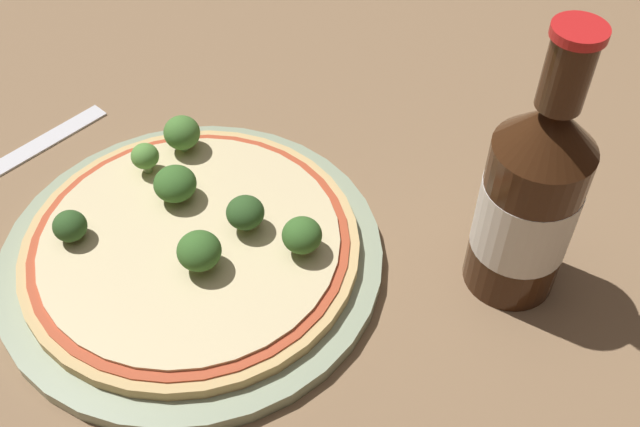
{
  "coord_description": "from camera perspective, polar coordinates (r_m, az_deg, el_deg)",
  "views": [
    {
      "loc": [
        0.33,
        -0.17,
        0.44
      ],
      "look_at": [
        0.07,
        0.07,
        0.06
      ],
      "focal_mm": 42.0,
      "sensor_mm": 36.0,
      "label": 1
    }
  ],
  "objects": [
    {
      "name": "fork",
      "position": [
        0.7,
        -22.8,
        3.56
      ],
      "size": [
        0.03,
        0.2,
        0.0
      ],
      "rotation": [
        0.0,
        0.0,
        1.62
      ],
      "color": "silver",
      "rests_on": "ground_plane"
    },
    {
      "name": "broccoli_floret_5",
      "position": [
        0.55,
        -5.72,
        0.06
      ],
      "size": [
        0.03,
        0.03,
        0.03
      ],
      "color": "#89A866",
      "rests_on": "pizza"
    },
    {
      "name": "broccoli_floret_6",
      "position": [
        0.57,
        -18.52,
        -0.92
      ],
      "size": [
        0.02,
        0.02,
        0.02
      ],
      "color": "#89A866",
      "rests_on": "pizza"
    },
    {
      "name": "broccoli_floret_0",
      "position": [
        0.61,
        -13.18,
        4.24
      ],
      "size": [
        0.02,
        0.02,
        0.03
      ],
      "color": "#89A866",
      "rests_on": "pizza"
    },
    {
      "name": "broccoli_floret_3",
      "position": [
        0.53,
        -9.28,
        -2.91
      ],
      "size": [
        0.03,
        0.03,
        0.03
      ],
      "color": "#89A866",
      "rests_on": "pizza"
    },
    {
      "name": "ground_plane",
      "position": [
        0.58,
        -10.37,
        -4.1
      ],
      "size": [
        3.0,
        3.0,
        0.0
      ],
      "primitive_type": "plane",
      "color": "#846647"
    },
    {
      "name": "plate",
      "position": [
        0.58,
        -9.54,
        -3.36
      ],
      "size": [
        0.29,
        0.29,
        0.01
      ],
      "color": "#93A384",
      "rests_on": "ground_plane"
    },
    {
      "name": "beer_bottle",
      "position": [
        0.52,
        15.68,
        1.04
      ],
      "size": [
        0.07,
        0.07,
        0.22
      ],
      "color": "#381E0F",
      "rests_on": "ground_plane"
    },
    {
      "name": "pizza",
      "position": [
        0.56,
        -9.58,
        -2.53
      ],
      "size": [
        0.25,
        0.25,
        0.01
      ],
      "color": "tan",
      "rests_on": "plate"
    },
    {
      "name": "broccoli_floret_1",
      "position": [
        0.62,
        -10.48,
        6.06
      ],
      "size": [
        0.03,
        0.03,
        0.03
      ],
      "color": "#89A866",
      "rests_on": "pizza"
    },
    {
      "name": "broccoli_floret_2",
      "position": [
        0.58,
        -10.99,
        2.23
      ],
      "size": [
        0.03,
        0.03,
        0.03
      ],
      "color": "#89A866",
      "rests_on": "pizza"
    },
    {
      "name": "broccoli_floret_4",
      "position": [
        0.53,
        -1.38,
        -1.68
      ],
      "size": [
        0.03,
        0.03,
        0.03
      ],
      "color": "#89A866",
      "rests_on": "pizza"
    }
  ]
}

